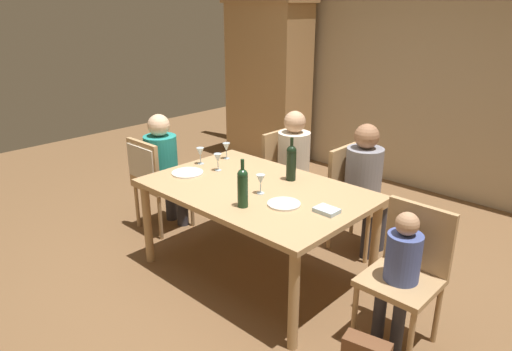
# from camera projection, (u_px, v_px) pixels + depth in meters

# --- Properties ---
(ground_plane) EXTENTS (10.00, 10.00, 0.00)m
(ground_plane) POSITION_uv_depth(u_px,v_px,m) (256.00, 272.00, 3.86)
(ground_plane) COLOR brown
(rear_room_partition) EXTENTS (6.40, 0.12, 2.70)m
(rear_room_partition) POSITION_uv_depth(u_px,v_px,m) (423.00, 73.00, 5.28)
(rear_room_partition) COLOR tan
(rear_room_partition) RESTS_ON ground_plane
(armoire_cabinet) EXTENTS (1.18, 0.62, 2.18)m
(armoire_cabinet) POSITION_uv_depth(u_px,v_px,m) (268.00, 81.00, 6.32)
(armoire_cabinet) COLOR #A87F51
(armoire_cabinet) RESTS_ON ground_plane
(dining_table) EXTENTS (1.72, 1.13, 0.75)m
(dining_table) POSITION_uv_depth(u_px,v_px,m) (256.00, 197.00, 3.63)
(dining_table) COLOR tan
(dining_table) RESTS_ON ground_plane
(chair_far_right) EXTENTS (0.44, 0.44, 0.92)m
(chair_far_right) POSITION_uv_depth(u_px,v_px,m) (353.00, 191.00, 4.13)
(chair_far_right) COLOR tan
(chair_far_right) RESTS_ON ground_plane
(chair_far_left) EXTENTS (0.44, 0.44, 0.92)m
(chair_far_left) POSITION_uv_depth(u_px,v_px,m) (286.00, 170.00, 4.63)
(chair_far_left) COLOR tan
(chair_far_left) RESTS_ON ground_plane
(chair_left_end) EXTENTS (0.44, 0.46, 0.92)m
(chair_left_end) POSITION_uv_depth(u_px,v_px,m) (151.00, 173.00, 4.37)
(chair_left_end) COLOR tan
(chair_left_end) RESTS_ON ground_plane
(chair_right_end) EXTENTS (0.44, 0.44, 0.92)m
(chair_right_end) POSITION_uv_depth(u_px,v_px,m) (408.00, 266.00, 2.94)
(chair_right_end) COLOR tan
(chair_right_end) RESTS_ON ground_plane
(person_woman_host) EXTENTS (0.36, 0.32, 1.15)m
(person_woman_host) POSITION_uv_depth(u_px,v_px,m) (366.00, 180.00, 4.01)
(person_woman_host) COLOR #33333D
(person_woman_host) RESTS_ON ground_plane
(person_man_bearded) EXTENTS (0.36, 0.31, 1.15)m
(person_man_bearded) POSITION_uv_depth(u_px,v_px,m) (296.00, 161.00, 4.51)
(person_man_bearded) COLOR #33333D
(person_man_bearded) RESTS_ON ground_plane
(person_man_guest) EXTENTS (0.31, 0.36, 1.14)m
(person_man_guest) POSITION_uv_depth(u_px,v_px,m) (164.00, 163.00, 4.45)
(person_man_guest) COLOR #33333D
(person_man_guest) RESTS_ON ground_plane
(person_child_small) EXTENTS (0.22, 0.25, 0.94)m
(person_child_small) POSITION_uv_depth(u_px,v_px,m) (400.00, 269.00, 2.85)
(person_child_small) COLOR #33333D
(person_child_small) RESTS_ON ground_plane
(wine_bottle_tall_green) EXTENTS (0.07, 0.07, 0.35)m
(wine_bottle_tall_green) POSITION_uv_depth(u_px,v_px,m) (243.00, 187.00, 3.21)
(wine_bottle_tall_green) COLOR #19381E
(wine_bottle_tall_green) RESTS_ON dining_table
(wine_bottle_dark_red) EXTENTS (0.08, 0.08, 0.35)m
(wine_bottle_dark_red) POSITION_uv_depth(u_px,v_px,m) (291.00, 162.00, 3.71)
(wine_bottle_dark_red) COLOR black
(wine_bottle_dark_red) RESTS_ON dining_table
(wine_glass_near_left) EXTENTS (0.07, 0.07, 0.15)m
(wine_glass_near_left) POSITION_uv_depth(u_px,v_px,m) (261.00, 180.00, 3.46)
(wine_glass_near_left) COLOR silver
(wine_glass_near_left) RESTS_ON dining_table
(wine_glass_centre) EXTENTS (0.07, 0.07, 0.15)m
(wine_glass_centre) POSITION_uv_depth(u_px,v_px,m) (200.00, 152.00, 4.10)
(wine_glass_centre) COLOR silver
(wine_glass_centre) RESTS_ON dining_table
(wine_glass_near_right) EXTENTS (0.07, 0.07, 0.15)m
(wine_glass_near_right) POSITION_uv_depth(u_px,v_px,m) (226.00, 148.00, 4.24)
(wine_glass_near_right) COLOR silver
(wine_glass_near_right) RESTS_ON dining_table
(wine_glass_far) EXTENTS (0.07, 0.07, 0.15)m
(wine_glass_far) POSITION_uv_depth(u_px,v_px,m) (218.00, 159.00, 3.94)
(wine_glass_far) COLOR silver
(wine_glass_far) RESTS_ON dining_table
(dinner_plate_host) EXTENTS (0.24, 0.24, 0.01)m
(dinner_plate_host) POSITION_uv_depth(u_px,v_px,m) (284.00, 204.00, 3.29)
(dinner_plate_host) COLOR silver
(dinner_plate_host) RESTS_ON dining_table
(dinner_plate_guest_left) EXTENTS (0.26, 0.26, 0.01)m
(dinner_plate_guest_left) POSITION_uv_depth(u_px,v_px,m) (188.00, 173.00, 3.89)
(dinner_plate_guest_left) COLOR white
(dinner_plate_guest_left) RESTS_ON dining_table
(folded_napkin) EXTENTS (0.16, 0.12, 0.03)m
(folded_napkin) POSITION_uv_depth(u_px,v_px,m) (327.00, 210.00, 3.17)
(folded_napkin) COLOR #ADC6D6
(folded_napkin) RESTS_ON dining_table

